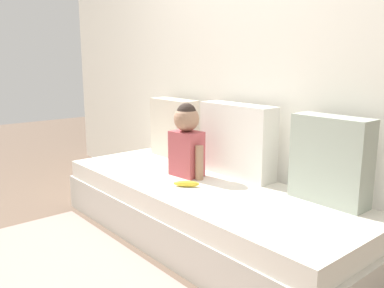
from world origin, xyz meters
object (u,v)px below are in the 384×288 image
(toddler, at_px, (187,139))
(banana, at_px, (186,184))
(couch, at_px, (203,212))
(throw_pillow_left, at_px, (174,128))
(throw_pillow_center, at_px, (237,140))
(throw_pillow_right, at_px, (330,160))

(toddler, bearing_deg, banana, -39.68)
(couch, height_order, throw_pillow_left, throw_pillow_left)
(couch, relative_size, toddler, 4.56)
(throw_pillow_left, bearing_deg, throw_pillow_center, 0.00)
(throw_pillow_right, relative_size, toddler, 0.97)
(throw_pillow_right, bearing_deg, toddler, -163.80)
(couch, distance_m, throw_pillow_left, 0.90)
(throw_pillow_center, bearing_deg, throw_pillow_left, 180.00)
(throw_pillow_center, bearing_deg, banana, -92.64)
(throw_pillow_left, bearing_deg, couch, -23.78)
(throw_pillow_center, bearing_deg, couch, -90.00)
(couch, xyz_separation_m, throw_pillow_center, (0.00, 0.32, 0.45))
(throw_pillow_left, relative_size, throw_pillow_right, 0.97)
(couch, xyz_separation_m, banana, (-0.02, -0.12, 0.22))
(throw_pillow_left, distance_m, throw_pillow_right, 1.45)
(throw_pillow_left, bearing_deg, banana, -32.19)
(throw_pillow_right, relative_size, banana, 2.93)
(throw_pillow_center, relative_size, throw_pillow_right, 1.19)
(couch, bearing_deg, throw_pillow_left, 156.22)
(throw_pillow_center, xyz_separation_m, banana, (-0.02, -0.44, -0.23))
(couch, bearing_deg, throw_pillow_right, 23.78)
(couch, height_order, toddler, toddler)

